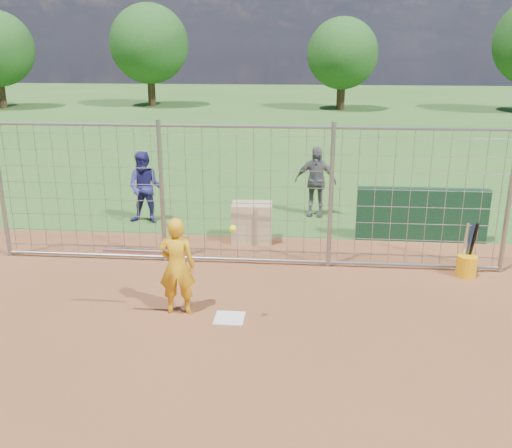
# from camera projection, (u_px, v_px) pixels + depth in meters

# --- Properties ---
(ground) EXTENTS (100.00, 100.00, 0.00)m
(ground) POSITION_uv_depth(u_px,v_px,m) (231.00, 313.00, 8.53)
(ground) COLOR #2D591E
(ground) RESTS_ON ground
(infield_dirt) EXTENTS (18.00, 18.00, 0.00)m
(infield_dirt) POSITION_uv_depth(u_px,v_px,m) (192.00, 447.00, 5.68)
(infield_dirt) COLOR brown
(infield_dirt) RESTS_ON ground
(home_plate) EXTENTS (0.43, 0.43, 0.02)m
(home_plate) POSITION_uv_depth(u_px,v_px,m) (229.00, 318.00, 8.34)
(home_plate) COLOR silver
(home_plate) RESTS_ON ground
(dugout_wall) EXTENTS (2.60, 0.20, 1.10)m
(dugout_wall) POSITION_uv_depth(u_px,v_px,m) (421.00, 215.00, 11.49)
(dugout_wall) COLOR #11381E
(dugout_wall) RESTS_ON ground
(batter) EXTENTS (0.57, 0.41, 1.48)m
(batter) POSITION_uv_depth(u_px,v_px,m) (177.00, 266.00, 8.32)
(batter) COLOR gold
(batter) RESTS_ON ground
(bystander_a) EXTENTS (0.81, 0.64, 1.60)m
(bystander_a) POSITION_uv_depth(u_px,v_px,m) (145.00, 188.00, 12.62)
(bystander_a) COLOR navy
(bystander_a) RESTS_ON ground
(bystander_b) EXTENTS (1.01, 0.53, 1.64)m
(bystander_b) POSITION_uv_depth(u_px,v_px,m) (315.00, 181.00, 13.12)
(bystander_b) COLOR #57585C
(bystander_b) RESTS_ON ground
(equipment_bin) EXTENTS (0.83, 0.59, 0.80)m
(equipment_bin) POSITION_uv_depth(u_px,v_px,m) (252.00, 223.00, 11.49)
(equipment_bin) COLOR tan
(equipment_bin) RESTS_ON ground
(equipment_in_play) EXTENTS (1.93, 0.24, 0.51)m
(equipment_in_play) POSITION_uv_depth(u_px,v_px,m) (156.00, 246.00, 7.94)
(equipment_in_play) COLOR silver
(equipment_in_play) RESTS_ON ground
(bucket_with_bats) EXTENTS (0.34, 0.34, 0.98)m
(bucket_with_bats) POSITION_uv_depth(u_px,v_px,m) (467.00, 263.00, 9.79)
(bucket_with_bats) COLOR #F4A70C
(bucket_with_bats) RESTS_ON ground
(backstop_fence) EXTENTS (9.08, 0.08, 2.60)m
(backstop_fence) POSITION_uv_depth(u_px,v_px,m) (245.00, 197.00, 10.05)
(backstop_fence) COLOR gray
(backstop_fence) RESTS_ON ground
(tree_line) EXTENTS (44.66, 6.72, 6.48)m
(tree_line) POSITION_uv_depth(u_px,v_px,m) (345.00, 46.00, 33.85)
(tree_line) COLOR #3F2B19
(tree_line) RESTS_ON ground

